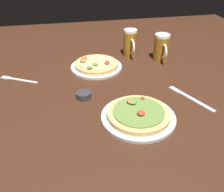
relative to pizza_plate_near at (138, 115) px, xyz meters
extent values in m
cube|color=#3D2114|center=(-0.07, 0.15, -0.03)|extent=(2.40, 2.40, 0.03)
cylinder|color=#B2B2B7|center=(0.00, 0.00, -0.01)|extent=(0.29, 0.29, 0.01)
cylinder|color=tan|center=(0.00, 0.00, 0.00)|extent=(0.24, 0.24, 0.02)
cylinder|color=olive|center=(0.00, 0.00, 0.02)|extent=(0.20, 0.20, 0.01)
ellipsoid|color=#B73823|center=(0.04, 0.08, 0.02)|extent=(0.02, 0.02, 0.01)
ellipsoid|color=olive|center=(-0.01, 0.05, 0.03)|extent=(0.03, 0.03, 0.02)
ellipsoid|color=#B73823|center=(0.00, -0.03, 0.03)|extent=(0.03, 0.03, 0.01)
ellipsoid|color=#C67038|center=(-0.02, 0.06, 0.03)|extent=(0.03, 0.03, 0.01)
cylinder|color=silver|center=(-0.10, 0.47, -0.01)|extent=(0.27, 0.27, 0.01)
cylinder|color=tan|center=(-0.10, 0.47, 0.00)|extent=(0.23, 0.23, 0.02)
cylinder|color=#DBC67A|center=(-0.10, 0.47, 0.02)|extent=(0.19, 0.19, 0.01)
ellipsoid|color=olive|center=(-0.11, 0.43, 0.03)|extent=(0.03, 0.03, 0.01)
ellipsoid|color=#B73823|center=(-0.04, 0.45, 0.03)|extent=(0.02, 0.02, 0.01)
ellipsoid|color=#B73823|center=(-0.04, 0.43, 0.03)|extent=(0.03, 0.03, 0.01)
ellipsoid|color=#C67038|center=(-0.16, 0.48, 0.03)|extent=(0.03, 0.03, 0.02)
ellipsoid|color=olive|center=(-0.14, 0.40, 0.03)|extent=(0.03, 0.03, 0.01)
ellipsoid|color=#C67038|center=(-0.15, 0.52, 0.03)|extent=(0.03, 0.03, 0.02)
cylinder|color=#9E6619|center=(0.28, 0.51, 0.05)|extent=(0.08, 0.08, 0.13)
cylinder|color=white|center=(0.28, 0.51, 0.12)|extent=(0.08, 0.08, 0.01)
torus|color=silver|center=(0.28, 0.46, 0.05)|extent=(0.02, 0.09, 0.09)
cylinder|color=#9E6619|center=(0.12, 0.60, 0.05)|extent=(0.08, 0.08, 0.14)
cylinder|color=white|center=(0.12, 0.60, 0.13)|extent=(0.08, 0.08, 0.01)
torus|color=silver|center=(0.12, 0.55, 0.05)|extent=(0.01, 0.09, 0.09)
cylinder|color=#333338|center=(-0.19, 0.19, 0.00)|extent=(0.07, 0.07, 0.03)
cube|color=silver|center=(-0.47, 0.40, -0.01)|extent=(0.15, 0.09, 0.01)
cube|color=silver|center=(-0.56, 0.45, -0.01)|extent=(0.05, 0.04, 0.00)
cube|color=silver|center=(0.28, 0.07, -0.01)|extent=(0.10, 0.19, 0.01)
cube|color=silver|center=(0.23, 0.17, -0.01)|extent=(0.05, 0.06, 0.00)
camera|label=1|loc=(-0.25, -0.74, 0.58)|focal=40.14mm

